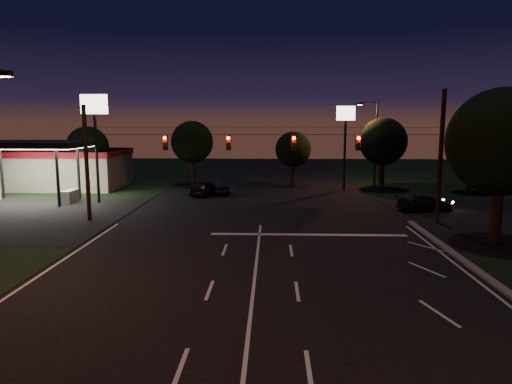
{
  "coord_description": "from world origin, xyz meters",
  "views": [
    {
      "loc": [
        0.74,
        -15.83,
        6.84
      ],
      "look_at": [
        -0.13,
        9.13,
        3.0
      ],
      "focal_mm": 32.0,
      "sensor_mm": 36.0,
      "label": 1
    }
  ],
  "objects_px": {
    "tree_right_near": "(501,143)",
    "car_oncoming_b": "(222,187)",
    "car_cross": "(425,203)",
    "utility_pole_right": "(436,223)",
    "car_oncoming_a": "(205,188)"
  },
  "relations": [
    {
      "from": "tree_right_near",
      "to": "car_oncoming_a",
      "type": "distance_m",
      "value": 25.48
    },
    {
      "from": "utility_pole_right",
      "to": "car_oncoming_a",
      "type": "height_order",
      "value": "utility_pole_right"
    },
    {
      "from": "tree_right_near",
      "to": "car_cross",
      "type": "xyz_separation_m",
      "value": [
        -0.9,
        9.25,
        -5.04
      ]
    },
    {
      "from": "car_oncoming_a",
      "to": "car_oncoming_b",
      "type": "distance_m",
      "value": 2.04
    },
    {
      "from": "utility_pole_right",
      "to": "tree_right_near",
      "type": "relative_size",
      "value": 1.03
    },
    {
      "from": "tree_right_near",
      "to": "utility_pole_right",
      "type": "bearing_deg",
      "value": 107.53
    },
    {
      "from": "car_oncoming_b",
      "to": "car_oncoming_a",
      "type": "bearing_deg",
      "value": 35.35
    },
    {
      "from": "car_oncoming_a",
      "to": "car_cross",
      "type": "xyz_separation_m",
      "value": [
        18.19,
        -6.87,
        -0.06
      ]
    },
    {
      "from": "tree_right_near",
      "to": "car_oncoming_a",
      "type": "bearing_deg",
      "value": 139.82
    },
    {
      "from": "tree_right_near",
      "to": "car_oncoming_b",
      "type": "height_order",
      "value": "tree_right_near"
    },
    {
      "from": "car_oncoming_a",
      "to": "car_cross",
      "type": "bearing_deg",
      "value": 175.42
    },
    {
      "from": "tree_right_near",
      "to": "car_oncoming_b",
      "type": "xyz_separation_m",
      "value": [
        -17.57,
        17.48,
        -5.02
      ]
    },
    {
      "from": "car_oncoming_b",
      "to": "car_cross",
      "type": "xyz_separation_m",
      "value": [
        16.67,
        -8.23,
        -0.03
      ]
    },
    {
      "from": "car_oncoming_b",
      "to": "car_cross",
      "type": "relative_size",
      "value": 0.92
    },
    {
      "from": "tree_right_near",
      "to": "car_cross",
      "type": "height_order",
      "value": "tree_right_near"
    }
  ]
}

